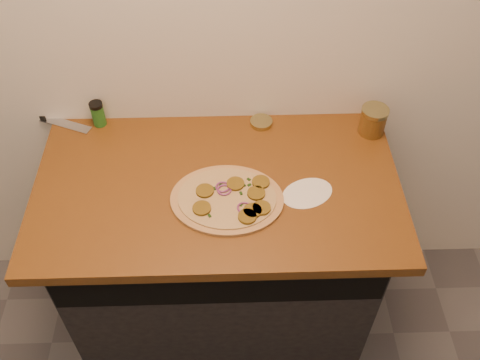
{
  "coord_description": "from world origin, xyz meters",
  "views": [
    {
      "loc": [
        0.04,
        0.25,
        2.2
      ],
      "look_at": [
        0.07,
        1.38,
        0.95
      ],
      "focal_mm": 40.0,
      "sensor_mm": 36.0,
      "label": 1
    }
  ],
  "objects_px": {
    "salsa_jar": "(373,121)",
    "spice_shaker": "(98,114)",
    "chefs_knife": "(48,119)",
    "pizza": "(228,199)"
  },
  "relations": [
    {
      "from": "salsa_jar",
      "to": "spice_shaker",
      "type": "bearing_deg",
      "value": 175.84
    },
    {
      "from": "chefs_knife",
      "to": "spice_shaker",
      "type": "distance_m",
      "value": 0.2
    },
    {
      "from": "pizza",
      "to": "chefs_knife",
      "type": "distance_m",
      "value": 0.77
    },
    {
      "from": "spice_shaker",
      "to": "salsa_jar",
      "type": "bearing_deg",
      "value": -4.16
    },
    {
      "from": "pizza",
      "to": "spice_shaker",
      "type": "bearing_deg",
      "value": 140.53
    },
    {
      "from": "pizza",
      "to": "salsa_jar",
      "type": "bearing_deg",
      "value": 30.93
    },
    {
      "from": "chefs_knife",
      "to": "salsa_jar",
      "type": "bearing_deg",
      "value": -4.85
    },
    {
      "from": "spice_shaker",
      "to": "pizza",
      "type": "bearing_deg",
      "value": -39.47
    },
    {
      "from": "pizza",
      "to": "salsa_jar",
      "type": "xyz_separation_m",
      "value": [
        0.51,
        0.31,
        0.04
      ]
    },
    {
      "from": "pizza",
      "to": "chefs_knife",
      "type": "height_order",
      "value": "pizza"
    }
  ]
}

